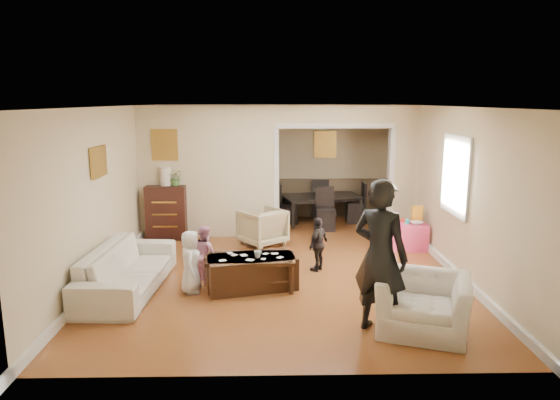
{
  "coord_description": "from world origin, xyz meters",
  "views": [
    {
      "loc": [
        -0.17,
        -8.08,
        2.7
      ],
      "look_at": [
        0.0,
        0.2,
        1.05
      ],
      "focal_mm": 32.29,
      "sensor_mm": 36.0,
      "label": 1
    }
  ],
  "objects_px": {
    "table_lamp": "(165,176)",
    "child_kneel_a": "(191,262)",
    "armchair_back": "(262,227)",
    "child_toddler": "(318,244)",
    "child_kneel_b": "(205,253)",
    "coffee_table": "(251,272)",
    "armchair_front": "(423,304)",
    "play_table": "(411,236)",
    "sofa": "(128,269)",
    "cyan_cup": "(407,222)",
    "coffee_cup": "(258,254)",
    "dresser": "(167,212)",
    "dining_table": "(322,209)",
    "adult_person": "(380,256)"
  },
  "relations": [
    {
      "from": "cyan_cup",
      "to": "child_kneel_a",
      "type": "distance_m",
      "value": 4.15
    },
    {
      "from": "armchair_front",
      "to": "child_kneel_b",
      "type": "distance_m",
      "value": 3.28
    },
    {
      "from": "sofa",
      "to": "child_kneel_a",
      "type": "bearing_deg",
      "value": -92.07
    },
    {
      "from": "dresser",
      "to": "child_kneel_a",
      "type": "distance_m",
      "value": 3.04
    },
    {
      "from": "armchair_front",
      "to": "cyan_cup",
      "type": "relative_size",
      "value": 13.01
    },
    {
      "from": "table_lamp",
      "to": "adult_person",
      "type": "distance_m",
      "value": 5.33
    },
    {
      "from": "table_lamp",
      "to": "dining_table",
      "type": "height_order",
      "value": "table_lamp"
    },
    {
      "from": "armchair_back",
      "to": "child_toddler",
      "type": "height_order",
      "value": "child_toddler"
    },
    {
      "from": "sofa",
      "to": "dresser",
      "type": "bearing_deg",
      "value": 2.74
    },
    {
      "from": "coffee_cup",
      "to": "adult_person",
      "type": "height_order",
      "value": "adult_person"
    },
    {
      "from": "armchair_back",
      "to": "table_lamp",
      "type": "bearing_deg",
      "value": -52.5
    },
    {
      "from": "coffee_cup",
      "to": "play_table",
      "type": "distance_m",
      "value": 3.42
    },
    {
      "from": "armchair_front",
      "to": "coffee_cup",
      "type": "height_order",
      "value": "armchair_front"
    },
    {
      "from": "armchair_front",
      "to": "play_table",
      "type": "height_order",
      "value": "armchair_front"
    },
    {
      "from": "sofa",
      "to": "play_table",
      "type": "height_order",
      "value": "sofa"
    },
    {
      "from": "dining_table",
      "to": "child_kneel_a",
      "type": "distance_m",
      "value": 4.72
    },
    {
      "from": "coffee_cup",
      "to": "table_lamp",
      "type": "bearing_deg",
      "value": 123.56
    },
    {
      "from": "armchair_back",
      "to": "coffee_table",
      "type": "relative_size",
      "value": 0.59
    },
    {
      "from": "table_lamp",
      "to": "cyan_cup",
      "type": "xyz_separation_m",
      "value": [
        4.53,
        -0.88,
        -0.72
      ]
    },
    {
      "from": "table_lamp",
      "to": "armchair_front",
      "type": "bearing_deg",
      "value": -47.52
    },
    {
      "from": "armchair_back",
      "to": "play_table",
      "type": "relative_size",
      "value": 1.49
    },
    {
      "from": "armchair_back",
      "to": "child_kneel_a",
      "type": "relative_size",
      "value": 0.83
    },
    {
      "from": "cyan_cup",
      "to": "child_toddler",
      "type": "xyz_separation_m",
      "value": [
        -1.73,
        -1.12,
        -0.09
      ]
    },
    {
      "from": "armchair_front",
      "to": "coffee_cup",
      "type": "xyz_separation_m",
      "value": [
        -1.98,
        1.39,
        0.19
      ]
    },
    {
      "from": "cyan_cup",
      "to": "adult_person",
      "type": "height_order",
      "value": "adult_person"
    },
    {
      "from": "armchair_back",
      "to": "coffee_cup",
      "type": "distance_m",
      "value": 2.31
    },
    {
      "from": "child_kneel_a",
      "to": "table_lamp",
      "type": "bearing_deg",
      "value": 12.52
    },
    {
      "from": "sofa",
      "to": "coffee_cup",
      "type": "bearing_deg",
      "value": -86.47
    },
    {
      "from": "cyan_cup",
      "to": "child_toddler",
      "type": "distance_m",
      "value": 2.06
    },
    {
      "from": "play_table",
      "to": "child_kneel_a",
      "type": "height_order",
      "value": "child_kneel_a"
    },
    {
      "from": "table_lamp",
      "to": "play_table",
      "type": "height_order",
      "value": "table_lamp"
    },
    {
      "from": "child_kneel_a",
      "to": "child_kneel_b",
      "type": "bearing_deg",
      "value": -23.28
    },
    {
      "from": "table_lamp",
      "to": "child_kneel_a",
      "type": "xyz_separation_m",
      "value": [
        0.91,
        -2.9,
        -0.79
      ]
    },
    {
      "from": "armchair_back",
      "to": "dresser",
      "type": "relative_size",
      "value": 0.71
    },
    {
      "from": "coffee_cup",
      "to": "dresser",
      "type": "bearing_deg",
      "value": 123.56
    },
    {
      "from": "sofa",
      "to": "coffee_cup",
      "type": "xyz_separation_m",
      "value": [
        1.86,
        0.02,
        0.2
      ]
    },
    {
      "from": "armchair_back",
      "to": "armchair_front",
      "type": "relative_size",
      "value": 0.72
    },
    {
      "from": "play_table",
      "to": "child_toddler",
      "type": "bearing_deg",
      "value": -147.37
    },
    {
      "from": "coffee_cup",
      "to": "child_kneel_a",
      "type": "xyz_separation_m",
      "value": [
        -0.95,
        -0.1,
        -0.07
      ]
    },
    {
      "from": "adult_person",
      "to": "armchair_back",
      "type": "bearing_deg",
      "value": -29.82
    },
    {
      "from": "dresser",
      "to": "table_lamp",
      "type": "xyz_separation_m",
      "value": [
        0.0,
        0.0,
        0.71
      ]
    },
    {
      "from": "play_table",
      "to": "adult_person",
      "type": "xyz_separation_m",
      "value": [
        -1.32,
        -3.34,
        0.68
      ]
    },
    {
      "from": "child_kneel_b",
      "to": "coffee_table",
      "type": "bearing_deg",
      "value": -148.04
    },
    {
      "from": "dresser",
      "to": "dining_table",
      "type": "bearing_deg",
      "value": 20.92
    },
    {
      "from": "sofa",
      "to": "cyan_cup",
      "type": "distance_m",
      "value": 4.94
    },
    {
      "from": "dining_table",
      "to": "cyan_cup",
      "type": "bearing_deg",
      "value": -70.71
    },
    {
      "from": "armchair_back",
      "to": "child_toddler",
      "type": "relative_size",
      "value": 0.86
    },
    {
      "from": "coffee_table",
      "to": "play_table",
      "type": "xyz_separation_m",
      "value": [
        2.88,
        1.92,
        0.01
      ]
    },
    {
      "from": "table_lamp",
      "to": "child_toddler",
      "type": "height_order",
      "value": "table_lamp"
    },
    {
      "from": "play_table",
      "to": "adult_person",
      "type": "distance_m",
      "value": 3.66
    }
  ]
}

